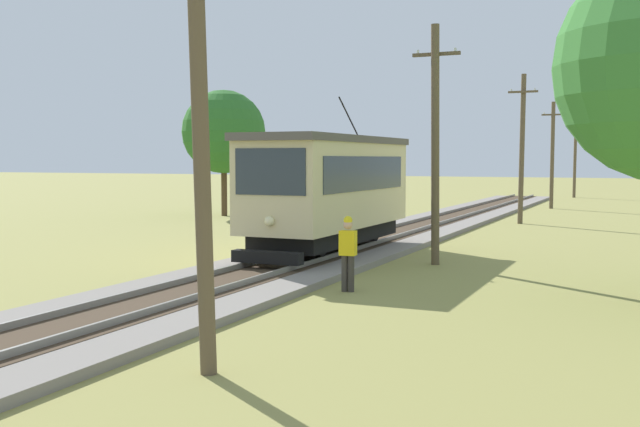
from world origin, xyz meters
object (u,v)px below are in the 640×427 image
(utility_pole_near_tram, at_px, (199,81))
(utility_pole_far, at_px, (522,147))
(red_tram, at_px, (329,188))
(utility_pole_mid, at_px, (435,143))
(utility_pole_horizon, at_px, (575,152))
(second_worker, at_px, (258,221))
(utility_pole_distant, at_px, (552,154))
(track_worker, at_px, (348,250))
(tree_left_near, at_px, (224,132))

(utility_pole_near_tram, relative_size, utility_pole_far, 1.14)
(red_tram, relative_size, utility_pole_near_tram, 1.04)
(utility_pole_far, bearing_deg, utility_pole_mid, -90.00)
(utility_pole_far, bearing_deg, red_tram, -102.97)
(utility_pole_near_tram, height_order, utility_pole_horizon, utility_pole_near_tram)
(utility_pole_far, distance_m, utility_pole_horizon, 26.71)
(utility_pole_far, xyz_separation_m, second_worker, (-6.54, -14.38, -2.70))
(utility_pole_distant, bearing_deg, red_tram, -97.38)
(red_tram, distance_m, utility_pole_distant, 27.38)
(utility_pole_near_tram, distance_m, utility_pole_far, 28.04)
(utility_pole_far, relative_size, utility_pole_horizon, 1.00)
(red_tram, bearing_deg, utility_pole_far, 77.03)
(red_tram, distance_m, utility_pole_far, 15.73)
(red_tram, relative_size, track_worker, 4.79)
(tree_left_near, bearing_deg, second_worker, -54.52)
(red_tram, relative_size, second_worker, 4.79)
(utility_pole_near_tram, bearing_deg, utility_pole_mid, 90.00)
(utility_pole_mid, relative_size, utility_pole_distant, 1.04)
(red_tram, bearing_deg, utility_pole_distant, 82.62)
(red_tram, xyz_separation_m, utility_pole_far, (3.52, 15.26, 1.49))
(red_tram, xyz_separation_m, second_worker, (-3.03, 0.88, -1.21))
(second_worker, bearing_deg, utility_pole_far, -101.85)
(utility_pole_distant, bearing_deg, tree_left_near, -139.08)
(utility_pole_near_tram, xyz_separation_m, utility_pole_horizon, (0.00, 54.74, -0.49))
(tree_left_near, bearing_deg, utility_pole_mid, -41.89)
(utility_pole_mid, bearing_deg, utility_pole_far, 90.00)
(utility_pole_mid, relative_size, track_worker, 3.89)
(red_tram, bearing_deg, track_worker, -62.73)
(utility_pole_horizon, bearing_deg, utility_pole_distant, -90.00)
(utility_pole_near_tram, height_order, track_worker, utility_pole_near_tram)
(red_tram, height_order, utility_pole_near_tram, utility_pole_near_tram)
(utility_pole_distant, distance_m, track_worker, 32.75)
(utility_pole_mid, distance_m, second_worker, 7.15)
(utility_pole_far, relative_size, track_worker, 4.02)
(utility_pole_mid, height_order, utility_pole_far, utility_pole_far)
(utility_pole_distant, relative_size, track_worker, 3.73)
(utility_pole_near_tram, xyz_separation_m, utility_pole_distant, (0.00, 39.90, -0.76))
(utility_pole_near_tram, distance_m, utility_pole_mid, 12.39)
(utility_pole_near_tram, bearing_deg, utility_pole_horizon, 90.00)
(utility_pole_near_tram, bearing_deg, utility_pole_distant, 90.00)
(utility_pole_horizon, height_order, track_worker, utility_pole_horizon)
(utility_pole_far, distance_m, tree_left_near, 15.72)
(utility_pole_distant, bearing_deg, second_worker, -104.00)
(red_tram, distance_m, second_worker, 3.38)
(red_tram, height_order, utility_pole_distant, utility_pole_distant)
(utility_pole_horizon, distance_m, tree_left_near, 32.39)
(utility_pole_far, bearing_deg, tree_left_near, -173.90)
(utility_pole_near_tram, distance_m, utility_pole_horizon, 54.74)
(utility_pole_mid, xyz_separation_m, utility_pole_distant, (-0.00, 27.52, -0.15))
(red_tram, relative_size, tree_left_near, 1.25)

